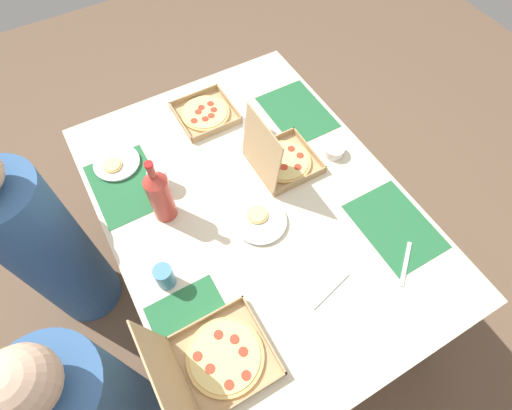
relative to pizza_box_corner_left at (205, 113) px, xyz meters
The scene contains 20 objects.
ground_plane 0.94m from the pizza_box_corner_left, behind, with size 6.00×6.00×0.00m, color brown.
dining_table 0.56m from the pizza_box_corner_left, behind, with size 1.58×1.16×0.75m.
placemat_near_left 0.99m from the pizza_box_corner_left, 156.92° to the right, with size 0.36×0.26×0.00m, color #236638.
placemat_near_right 0.43m from the pizza_box_corner_left, 116.88° to the right, with size 0.36×0.26×0.00m, color #236638.
placemat_far_left 1.02m from the pizza_box_corner_left, 152.76° to the left, with size 0.36×0.26×0.00m, color #236638.
placemat_far_right 0.51m from the pizza_box_corner_left, 112.76° to the left, with size 0.36×0.26×0.00m, color #236638.
pizza_box_corner_left is the anchor object (origin of this frame).
pizza_box_center 0.45m from the pizza_box_corner_left, 161.20° to the right, with size 0.26×0.27×0.30m.
pizza_box_corner_right 1.12m from the pizza_box_corner_left, 155.73° to the left, with size 0.29×0.34×0.32m.
plate_far_right 0.63m from the pizza_box_corner_left, behind, with size 0.21×0.21×0.03m.
plate_middle 0.47m from the pizza_box_corner_left, 99.25° to the left, with size 0.20×0.20×0.03m.
soda_bottle 0.57m from the pizza_box_corner_left, 137.62° to the left, with size 0.09×0.09×0.32m.
cup_red 0.43m from the pizza_box_corner_left, 128.20° to the left, with size 0.08×0.08×0.10m, color silver.
cup_spare 0.84m from the pizza_box_corner_left, 144.55° to the left, with size 0.07×0.07×0.10m, color teal.
cup_clear_right 0.24m from the pizza_box_corner_left, 142.07° to the right, with size 0.08×0.08×0.10m, color silver.
condiment_bowl 0.62m from the pizza_box_corner_left, 141.44° to the right, with size 0.09×0.09×0.04m, color white.
fork_by_near_right 1.10m from the pizza_box_corner_left, 163.31° to the right, with size 0.19×0.02×0.01m, color #B7B7BC.
fork_by_far_left 1.00m from the pizza_box_corner_left, behind, with size 0.19×0.02×0.01m, color #B7B7BC.
diner_left_seat 1.28m from the pizza_box_corner_left, 136.00° to the left, with size 0.32×0.32×1.21m.
diner_right_seat 0.93m from the pizza_box_corner_left, 102.61° to the left, with size 0.32×0.32×1.21m.
Camera 1 is at (-0.75, 0.43, 2.14)m, focal length 28.16 mm.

